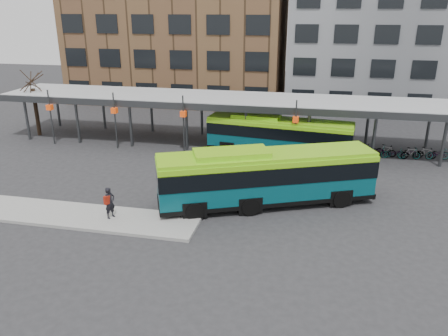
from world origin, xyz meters
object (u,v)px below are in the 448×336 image
(bus_rear, at_px, (278,134))
(pedestrian, at_px, (110,203))
(tree, at_px, (36,110))
(bus_front, at_px, (266,176))

(bus_rear, relative_size, pedestrian, 6.55)
(tree, xyz_separation_m, pedestrian, (14.46, -14.95, -1.33))
(tree, height_order, bus_rear, tree)
(bus_front, height_order, bus_rear, bus_front)
(pedestrian, bearing_deg, bus_front, -40.47)
(bus_front, bearing_deg, bus_rear, 67.66)
(bus_rear, bearing_deg, pedestrian, -113.44)
(bus_front, xyz_separation_m, bus_rear, (-0.13, 9.92, -0.20))
(tree, distance_m, bus_rear, 22.67)
(tree, bearing_deg, bus_front, -25.75)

